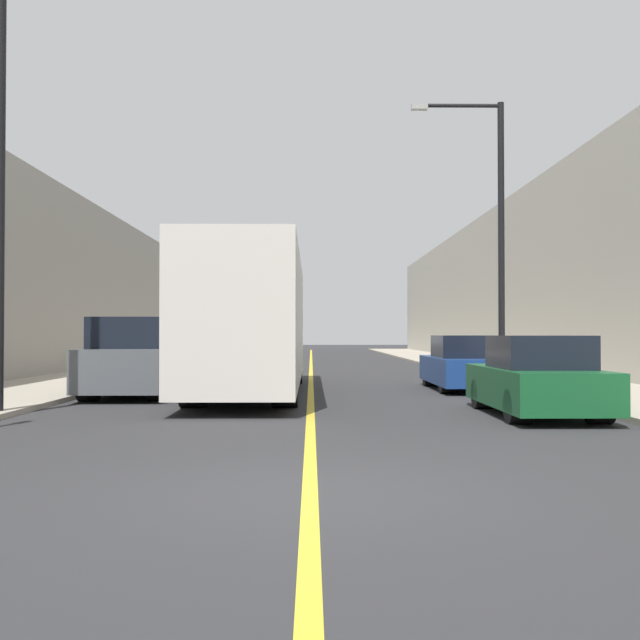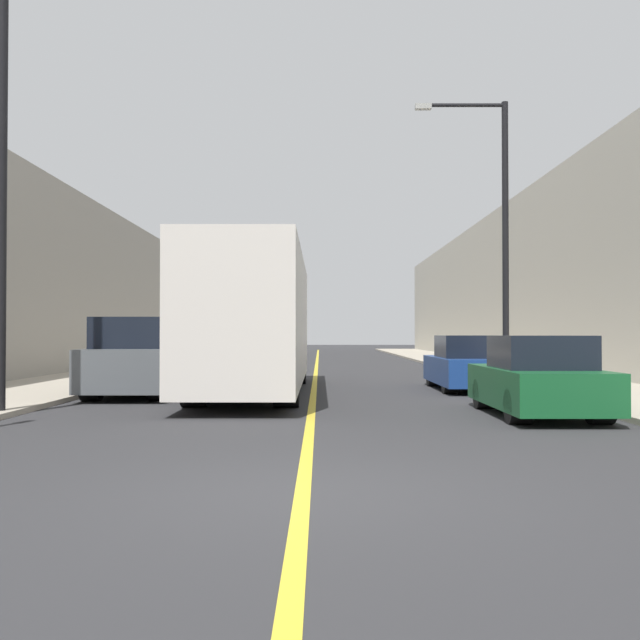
{
  "view_description": "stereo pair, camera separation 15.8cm",
  "coord_description": "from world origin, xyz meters",
  "px_view_note": "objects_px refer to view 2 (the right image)",
  "views": [
    {
      "loc": [
        0.01,
        -7.33,
        1.57
      ],
      "look_at": [
        0.25,
        12.68,
        1.94
      ],
      "focal_mm": 42.0,
      "sensor_mm": 36.0,
      "label": 1
    },
    {
      "loc": [
        0.17,
        -7.33,
        1.57
      ],
      "look_at": [
        0.25,
        12.68,
        1.94
      ],
      "focal_mm": 42.0,
      "sensor_mm": 36.0,
      "label": 2
    }
  ],
  "objects_px": {
    "bus": "(253,321)",
    "car_right_mid": "(465,365)",
    "parked_suv_left": "(137,360)",
    "street_lamp_left": "(11,162)",
    "street_lamp_right": "(495,222)",
    "car_right_near": "(535,380)"
  },
  "relations": [
    {
      "from": "parked_suv_left",
      "to": "street_lamp_left",
      "type": "height_order",
      "value": "street_lamp_left"
    },
    {
      "from": "car_right_near",
      "to": "street_lamp_right",
      "type": "relative_size",
      "value": 0.49
    },
    {
      "from": "bus",
      "to": "street_lamp_left",
      "type": "height_order",
      "value": "street_lamp_left"
    },
    {
      "from": "bus",
      "to": "car_right_mid",
      "type": "bearing_deg",
      "value": 11.51
    },
    {
      "from": "bus",
      "to": "street_lamp_right",
      "type": "xyz_separation_m",
      "value": [
        7.2,
        3.36,
        3.11
      ]
    },
    {
      "from": "bus",
      "to": "street_lamp_right",
      "type": "distance_m",
      "value": 8.53
    },
    {
      "from": "street_lamp_left",
      "to": "street_lamp_right",
      "type": "bearing_deg",
      "value": 37.96
    },
    {
      "from": "bus",
      "to": "car_right_mid",
      "type": "height_order",
      "value": "bus"
    },
    {
      "from": "bus",
      "to": "parked_suv_left",
      "type": "xyz_separation_m",
      "value": [
        -2.86,
        -0.86,
        -1.01
      ]
    },
    {
      "from": "car_right_near",
      "to": "street_lamp_left",
      "type": "xyz_separation_m",
      "value": [
        -10.0,
        -0.02,
        4.17
      ]
    },
    {
      "from": "bus",
      "to": "car_right_mid",
      "type": "xyz_separation_m",
      "value": [
        5.84,
        1.19,
        -1.23
      ]
    },
    {
      "from": "street_lamp_left",
      "to": "street_lamp_right",
      "type": "distance_m",
      "value": 14.4
    },
    {
      "from": "car_right_mid",
      "to": "parked_suv_left",
      "type": "bearing_deg",
      "value": -166.77
    },
    {
      "from": "car_right_near",
      "to": "bus",
      "type": "bearing_deg",
      "value": 136.87
    },
    {
      "from": "car_right_mid",
      "to": "street_lamp_left",
      "type": "bearing_deg",
      "value": -146.19
    },
    {
      "from": "parked_suv_left",
      "to": "car_right_near",
      "type": "relative_size",
      "value": 1.1
    },
    {
      "from": "car_right_mid",
      "to": "street_lamp_right",
      "type": "relative_size",
      "value": 0.53
    },
    {
      "from": "bus",
      "to": "car_right_near",
      "type": "relative_size",
      "value": 2.83
    },
    {
      "from": "parked_suv_left",
      "to": "street_lamp_left",
      "type": "xyz_separation_m",
      "value": [
        -1.29,
        -4.65,
        3.95
      ]
    },
    {
      "from": "car_right_mid",
      "to": "car_right_near",
      "type": "bearing_deg",
      "value": -89.9
    },
    {
      "from": "car_right_near",
      "to": "street_lamp_right",
      "type": "xyz_separation_m",
      "value": [
        1.35,
        8.84,
        4.34
      ]
    },
    {
      "from": "bus",
      "to": "car_right_near",
      "type": "xyz_separation_m",
      "value": [
        5.85,
        -5.48,
        -1.23
      ]
    }
  ]
}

